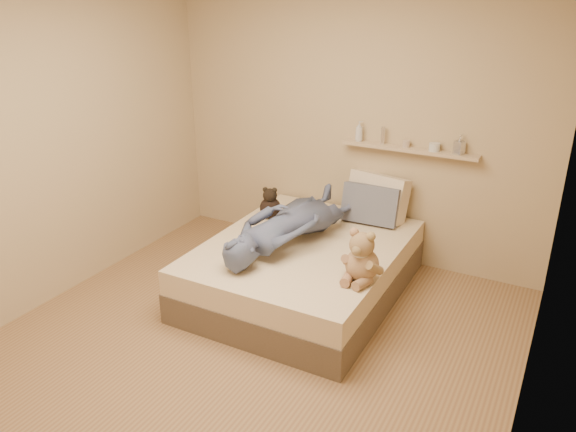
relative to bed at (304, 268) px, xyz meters
The scene contains 10 objects.
room 1.42m from the bed, 90.00° to the right, with size 3.80×3.80×3.80m.
bed is the anchor object (origin of this frame).
game_console 0.71m from the bed, 115.11° to the right, with size 0.17×0.11×0.05m.
teddy_bear 0.82m from the bed, 29.44° to the right, with size 0.33×0.32×0.40m.
dark_plush 0.73m from the bed, 145.78° to the left, with size 0.19×0.19×0.30m.
pillow_cream 0.99m from the bed, 68.85° to the left, with size 0.55×0.16×0.40m, color beige.
pillow_grey 0.86m from the bed, 65.54° to the left, with size 0.50×0.14×0.34m, color slate.
person 0.42m from the bed, 167.17° to the right, with size 0.54×1.49×0.36m, color #474B70.
wall_shelf 1.38m from the bed, 58.82° to the left, with size 1.20×0.12×0.03m, color tan.
shelf_bottles 1.44m from the bed, 57.97° to the left, with size 0.99×0.10×0.18m.
Camera 1 is at (1.86, -2.81, 2.42)m, focal length 35.00 mm.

